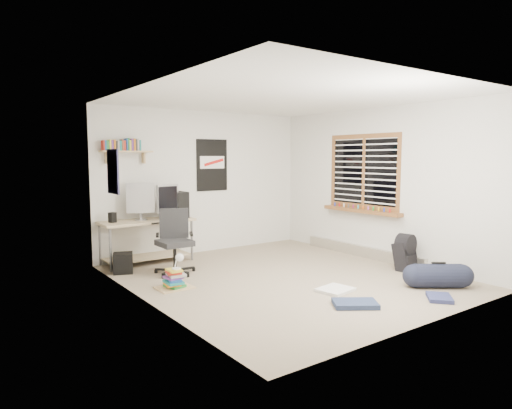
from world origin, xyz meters
TOP-DOWN VIEW (x-y plane):
  - floor at (0.00, 0.00)m, footprint 4.00×4.50m
  - ceiling at (0.00, 0.00)m, footprint 4.00×4.50m
  - back_wall at (0.00, 2.25)m, footprint 4.00×0.01m
  - left_wall at (-2.00, 0.00)m, footprint 0.01×4.50m
  - right_wall at (2.00, 0.00)m, footprint 0.01×4.50m
  - desk at (-1.21, 2.00)m, footprint 1.59×1.11m
  - monitor_left at (-1.31, 1.97)m, footprint 0.44×0.27m
  - monitor_right at (-0.94, 1.77)m, footprint 0.41×0.19m
  - pc_tower at (-0.65, 2.00)m, footprint 0.21×0.44m
  - keyboard at (-1.07, 1.74)m, footprint 0.40×0.19m
  - speaker_left at (-1.75, 2.00)m, footprint 0.12×0.12m
  - speaker_right at (-0.92, 1.74)m, footprint 0.09×0.09m
  - office_chair at (-1.15, 1.10)m, footprint 0.82×0.82m
  - wall_shelf at (-1.45, 2.14)m, footprint 0.80×0.22m
  - poster_back_wall at (0.15, 2.23)m, footprint 0.62×0.03m
  - poster_left_wall at (-1.99, 1.20)m, footprint 0.02×0.42m
  - window at (1.95, 0.30)m, footprint 0.10×1.50m
  - baseboard_heater at (1.96, 0.30)m, footprint 0.08×2.50m
  - backpack at (1.75, -0.73)m, footprint 0.37×0.31m
  - duffel_bag at (1.31, -1.56)m, footprint 0.44×0.44m
  - tshirt at (0.10, -0.90)m, footprint 0.48×0.42m
  - jeans_a at (-0.14, -1.44)m, footprint 0.58×0.54m
  - jeans_b at (0.86, -1.87)m, footprint 0.45×0.44m
  - book_stack at (-1.49, 0.42)m, footprint 0.48×0.39m
  - desk_lamp at (-1.47, 0.40)m, footprint 0.18×0.22m
  - subwoofer at (-1.75, 1.59)m, footprint 0.35×0.35m

SIDE VIEW (x-z plane):
  - floor at x=0.00m, z-range -0.01..0.00m
  - tshirt at x=0.10m, z-range 0.00..0.04m
  - jeans_b at x=0.86m, z-range 0.00..0.05m
  - jeans_a at x=-0.14m, z-range 0.00..0.06m
  - baseboard_heater at x=1.96m, z-range 0.00..0.18m
  - duffel_bag at x=1.31m, z-range -0.17..0.45m
  - subwoofer at x=-1.75m, z-range -0.01..0.29m
  - book_stack at x=-1.49m, z-range -0.01..0.31m
  - backpack at x=1.75m, z-range -0.02..0.42m
  - desk at x=-1.21m, z-range 0.03..0.70m
  - desk_lamp at x=-1.47m, z-range 0.28..0.48m
  - office_chair at x=-1.15m, z-range 0.02..0.96m
  - keyboard at x=-1.07m, z-range 0.67..0.69m
  - speaker_right at x=-0.92m, z-range 0.67..0.85m
  - speaker_left at x=-1.75m, z-range 0.67..0.85m
  - monitor_right at x=-0.94m, z-range 0.67..1.11m
  - pc_tower at x=-0.65m, z-range 0.67..1.13m
  - monitor_left at x=-1.31m, z-range 0.67..1.14m
  - back_wall at x=0.00m, z-range 0.00..2.50m
  - left_wall at x=-2.00m, z-range 0.00..2.50m
  - right_wall at x=2.00m, z-range 0.00..2.50m
  - window at x=1.95m, z-range 0.82..2.08m
  - poster_left_wall at x=-1.99m, z-range 1.20..1.80m
  - poster_back_wall at x=0.15m, z-range 1.09..2.01m
  - wall_shelf at x=-1.45m, z-range 1.66..1.90m
  - ceiling at x=0.00m, z-range 2.50..2.51m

